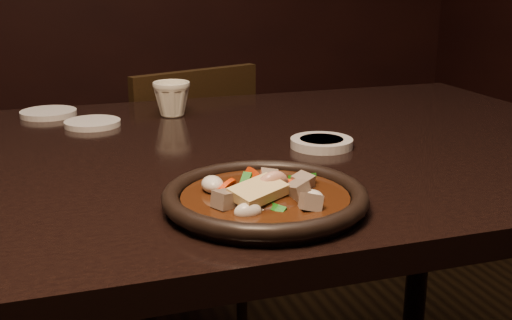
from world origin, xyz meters
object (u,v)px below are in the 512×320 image
object	(u,v)px
plate	(265,198)
tea_cup	(172,98)
table	(188,194)
chair	(178,196)

from	to	relation	value
plate	tea_cup	size ratio (longest dim) A/B	3.43
table	plate	world-z (taller)	plate
table	tea_cup	world-z (taller)	tea_cup
plate	tea_cup	xyz separation A→B (m)	(-0.01, 0.57, 0.03)
table	tea_cup	distance (m)	0.30
table	plate	bearing A→B (deg)	-82.38
table	tea_cup	xyz separation A→B (m)	(0.03, 0.28, 0.12)
chair	plate	xyz separation A→B (m)	(-0.07, -0.93, 0.33)
table	tea_cup	size ratio (longest dim) A/B	20.57
chair	tea_cup	size ratio (longest dim) A/B	10.33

